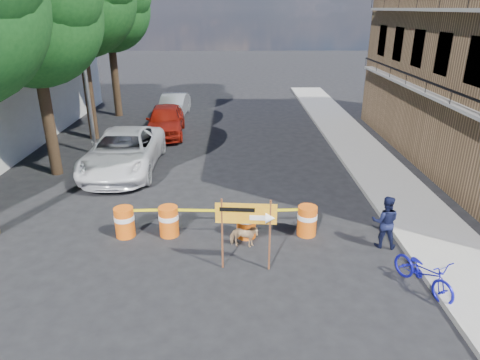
{
  "coord_description": "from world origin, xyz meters",
  "views": [
    {
      "loc": [
        0.38,
        -9.2,
        6.22
      ],
      "look_at": [
        0.53,
        2.98,
        1.3
      ],
      "focal_mm": 32.0,
      "sensor_mm": 36.0,
      "label": 1
    }
  ],
  "objects_px": {
    "barrel_far_right": "(307,220)",
    "detour_sign": "(254,219)",
    "barrel_mid_left": "(169,221)",
    "sedan_red": "(165,120)",
    "barrel_far_left": "(125,222)",
    "barrel_mid_right": "(246,222)",
    "dog": "(244,236)",
    "suv_white": "(124,151)",
    "sedan_silver": "(174,106)",
    "pedestrian": "(385,222)",
    "bicycle": "(427,257)"
  },
  "relations": [
    {
      "from": "barrel_mid_right",
      "to": "sedan_silver",
      "type": "bearing_deg",
      "value": 105.19
    },
    {
      "from": "barrel_mid_right",
      "to": "dog",
      "type": "xyz_separation_m",
      "value": [
        -0.08,
        -0.59,
        -0.13
      ]
    },
    {
      "from": "sedan_red",
      "to": "sedan_silver",
      "type": "distance_m",
      "value": 3.94
    },
    {
      "from": "bicycle",
      "to": "sedan_red",
      "type": "bearing_deg",
      "value": 96.41
    },
    {
      "from": "barrel_mid_right",
      "to": "sedan_red",
      "type": "bearing_deg",
      "value": 109.93
    },
    {
      "from": "pedestrian",
      "to": "sedan_silver",
      "type": "xyz_separation_m",
      "value": [
        -7.81,
        15.36,
        -0.07
      ]
    },
    {
      "from": "barrel_far_left",
      "to": "detour_sign",
      "type": "height_order",
      "value": "detour_sign"
    },
    {
      "from": "barrel_far_right",
      "to": "sedan_silver",
      "type": "relative_size",
      "value": 0.22
    },
    {
      "from": "barrel_far_left",
      "to": "suv_white",
      "type": "distance_m",
      "value": 5.65
    },
    {
      "from": "barrel_far_right",
      "to": "detour_sign",
      "type": "distance_m",
      "value": 2.59
    },
    {
      "from": "sedan_silver",
      "to": "barrel_mid_right",
      "type": "bearing_deg",
      "value": -71.67
    },
    {
      "from": "barrel_mid_left",
      "to": "suv_white",
      "type": "bearing_deg",
      "value": 115.37
    },
    {
      "from": "barrel_far_right",
      "to": "pedestrian",
      "type": "bearing_deg",
      "value": -18.68
    },
    {
      "from": "barrel_mid_left",
      "to": "barrel_far_right",
      "type": "xyz_separation_m",
      "value": [
        4.03,
        -0.02,
        0.0
      ]
    },
    {
      "from": "sedan_silver",
      "to": "dog",
      "type": "bearing_deg",
      "value": -72.52
    },
    {
      "from": "dog",
      "to": "sedan_silver",
      "type": "bearing_deg",
      "value": 21.0
    },
    {
      "from": "sedan_red",
      "to": "sedan_silver",
      "type": "xyz_separation_m",
      "value": [
        -0.08,
        3.94,
        -0.1
      ]
    },
    {
      "from": "barrel_far_left",
      "to": "barrel_mid_right",
      "type": "distance_m",
      "value": 3.53
    },
    {
      "from": "barrel_far_right",
      "to": "suv_white",
      "type": "xyz_separation_m",
      "value": [
        -6.61,
        5.47,
        0.34
      ]
    },
    {
      "from": "detour_sign",
      "to": "suv_white",
      "type": "xyz_separation_m",
      "value": [
        -4.98,
        7.24,
        -0.62
      ]
    },
    {
      "from": "sedan_red",
      "to": "detour_sign",
      "type": "bearing_deg",
      "value": -76.04
    },
    {
      "from": "barrel_mid_left",
      "to": "bicycle",
      "type": "xyz_separation_m",
      "value": [
        6.35,
        -2.69,
        0.41
      ]
    },
    {
      "from": "barrel_far_right",
      "to": "dog",
      "type": "height_order",
      "value": "barrel_far_right"
    },
    {
      "from": "suv_white",
      "to": "detour_sign",
      "type": "bearing_deg",
      "value": -55.97
    },
    {
      "from": "barrel_far_left",
      "to": "pedestrian",
      "type": "relative_size",
      "value": 0.59
    },
    {
      "from": "barrel_far_left",
      "to": "dog",
      "type": "xyz_separation_m",
      "value": [
        3.44,
        -0.66,
        -0.13
      ]
    },
    {
      "from": "barrel_mid_left",
      "to": "barrel_mid_right",
      "type": "bearing_deg",
      "value": -2.99
    },
    {
      "from": "barrel_mid_right",
      "to": "detour_sign",
      "type": "distance_m",
      "value": 1.93
    },
    {
      "from": "barrel_far_left",
      "to": "bicycle",
      "type": "height_order",
      "value": "bicycle"
    },
    {
      "from": "pedestrian",
      "to": "suv_white",
      "type": "xyz_separation_m",
      "value": [
        -8.64,
        6.15,
        0.05
      ]
    },
    {
      "from": "sedan_red",
      "to": "barrel_mid_left",
      "type": "bearing_deg",
      "value": -85.22
    },
    {
      "from": "barrel_mid_left",
      "to": "sedan_silver",
      "type": "relative_size",
      "value": 0.22
    },
    {
      "from": "barrel_mid_left",
      "to": "pedestrian",
      "type": "bearing_deg",
      "value": -6.66
    },
    {
      "from": "barrel_far_left",
      "to": "barrel_mid_right",
      "type": "height_order",
      "value": "same"
    },
    {
      "from": "suv_white",
      "to": "barrel_far_left",
      "type": "bearing_deg",
      "value": -77.12
    },
    {
      "from": "barrel_mid_right",
      "to": "suv_white",
      "type": "height_order",
      "value": "suv_white"
    },
    {
      "from": "bicycle",
      "to": "dog",
      "type": "distance_m",
      "value": 4.66
    },
    {
      "from": "barrel_far_right",
      "to": "sedan_red",
      "type": "bearing_deg",
      "value": 117.98
    },
    {
      "from": "dog",
      "to": "suv_white",
      "type": "distance_m",
      "value": 7.79
    },
    {
      "from": "pedestrian",
      "to": "bicycle",
      "type": "xyz_separation_m",
      "value": [
        0.3,
        -1.98,
        0.13
      ]
    },
    {
      "from": "suv_white",
      "to": "sedan_silver",
      "type": "xyz_separation_m",
      "value": [
        0.83,
        9.21,
        -0.12
      ]
    },
    {
      "from": "dog",
      "to": "sedan_red",
      "type": "xyz_separation_m",
      "value": [
        -3.84,
        11.42,
        0.45
      ]
    },
    {
      "from": "barrel_mid_left",
      "to": "sedan_red",
      "type": "bearing_deg",
      "value": 98.88
    },
    {
      "from": "barrel_far_left",
      "to": "sedan_red",
      "type": "xyz_separation_m",
      "value": [
        -0.4,
        10.76,
        0.31
      ]
    },
    {
      "from": "barrel_far_left",
      "to": "sedan_red",
      "type": "bearing_deg",
      "value": 92.13
    },
    {
      "from": "barrel_mid_left",
      "to": "sedan_red",
      "type": "distance_m",
      "value": 10.85
    },
    {
      "from": "barrel_far_left",
      "to": "bicycle",
      "type": "distance_m",
      "value": 8.08
    },
    {
      "from": "detour_sign",
      "to": "sedan_silver",
      "type": "xyz_separation_m",
      "value": [
        -4.16,
        16.44,
        -0.74
      ]
    },
    {
      "from": "pedestrian",
      "to": "barrel_far_left",
      "type": "bearing_deg",
      "value": 8.77
    },
    {
      "from": "barrel_mid_right",
      "to": "detour_sign",
      "type": "relative_size",
      "value": 0.46
    }
  ]
}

